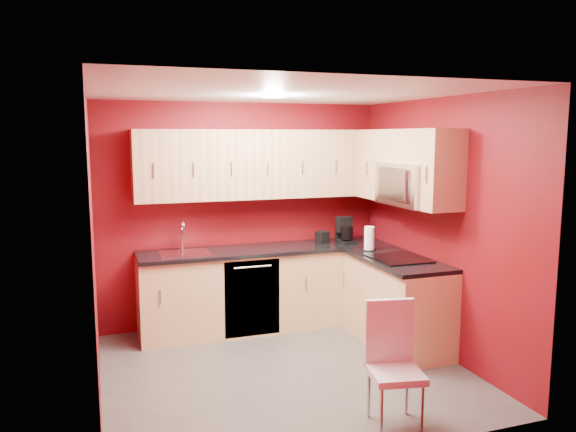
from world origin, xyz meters
TOP-DOWN VIEW (x-y plane):
  - floor at (0.00, 0.00)m, footprint 3.20×3.20m
  - ceiling at (0.00, 0.00)m, footprint 3.20×3.20m
  - wall_back at (0.00, 1.50)m, footprint 3.20×0.00m
  - wall_front at (0.00, -1.50)m, footprint 3.20×0.00m
  - wall_left at (-1.60, 0.00)m, footprint 0.00×3.00m
  - wall_right at (1.60, 0.00)m, footprint 0.00×3.00m
  - base_cabinets_back at (0.20, 1.20)m, footprint 2.80×0.60m
  - base_cabinets_right at (1.30, 0.25)m, footprint 0.60×1.30m
  - countertop_back at (0.20, 1.19)m, footprint 2.80×0.63m
  - countertop_right at (1.29, 0.23)m, footprint 0.63×1.27m
  - upper_cabinets_back at (0.20, 1.32)m, footprint 2.80×0.35m
  - upper_cabinets_right at (1.42, 0.44)m, footprint 0.35×1.55m
  - microwave at (1.39, 0.20)m, footprint 0.42×0.76m
  - cooktop at (1.28, 0.20)m, footprint 0.50×0.55m
  - sink at (-0.70, 1.20)m, footprint 0.52×0.42m
  - dishwasher_front at (-0.05, 0.91)m, footprint 0.60×0.02m
  - downlight at (0.00, 0.30)m, footprint 0.20×0.20m
  - coffee_maker at (1.15, 1.16)m, footprint 0.20×0.25m
  - napkin_holder at (0.89, 1.25)m, footprint 0.16×0.16m
  - paper_towel at (1.20, 0.69)m, footprint 0.18×0.18m
  - dining_chair at (0.45, -1.20)m, footprint 0.44×0.45m

SIDE VIEW (x-z plane):
  - floor at x=0.00m, z-range 0.00..0.00m
  - base_cabinets_back at x=0.20m, z-range 0.00..0.87m
  - base_cabinets_right at x=1.30m, z-range 0.00..0.87m
  - dishwasher_front at x=-0.05m, z-range 0.03..0.84m
  - dining_chair at x=0.45m, z-range 0.00..0.92m
  - countertop_back at x=0.20m, z-range 0.87..0.91m
  - countertop_right at x=1.29m, z-range 0.87..0.91m
  - cooktop at x=1.28m, z-range 0.91..0.92m
  - sink at x=-0.70m, z-range 0.77..1.12m
  - napkin_holder at x=0.89m, z-range 0.91..1.04m
  - paper_towel at x=1.20m, z-range 0.91..1.17m
  - coffee_maker at x=1.15m, z-range 0.91..1.21m
  - wall_back at x=0.00m, z-range -0.35..2.85m
  - wall_front at x=0.00m, z-range -0.35..2.85m
  - wall_left at x=-1.60m, z-range -0.25..2.75m
  - wall_right at x=1.60m, z-range -0.25..2.75m
  - microwave at x=1.39m, z-range 1.45..1.87m
  - upper_cabinets_back at x=0.20m, z-range 1.45..2.20m
  - upper_cabinets_right at x=1.42m, z-range 1.51..2.26m
  - downlight at x=0.00m, z-range 2.48..2.49m
  - ceiling at x=0.00m, z-range 2.50..2.50m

